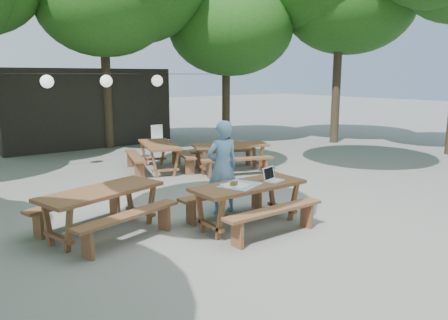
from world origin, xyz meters
TOP-DOWN VIEW (x-y plane):
  - ground at (0.00, 0.00)m, footprint 80.00×80.00m
  - pavilion at (0.50, 10.50)m, footprint 6.00×3.00m
  - main_picnic_table at (-0.34, -0.44)m, footprint 2.00×1.58m
  - picnic_table_nw at (-2.49, 0.67)m, footprint 2.25×2.03m
  - picnic_table_ne at (2.07, 3.24)m, footprint 2.32×2.13m
  - picnic_table_far_e at (0.56, 4.43)m, footprint 2.07×2.28m
  - woman at (-0.24, 0.44)m, footprint 0.68×0.49m
  - plastic_chair at (2.05, 7.14)m, footprint 0.48×0.48m
  - laptop at (0.11, -0.52)m, footprint 0.39×0.34m
  - tabletop_clutter at (-0.55, -0.43)m, footprint 0.81×0.75m
  - paper_lanterns at (-0.19, 6.00)m, footprint 9.00×0.34m

SIDE VIEW (x-z plane):
  - ground at x=0.00m, z-range 0.00..0.00m
  - plastic_chair at x=2.05m, z-range -0.19..0.71m
  - main_picnic_table at x=-0.34m, z-range 0.01..0.76m
  - picnic_table_nw at x=-2.49m, z-range 0.01..0.76m
  - picnic_table_ne at x=2.07m, z-range 0.01..0.76m
  - picnic_table_far_e at x=0.56m, z-range 0.01..0.76m
  - tabletop_clutter at x=-0.55m, z-range 0.72..0.80m
  - laptop at x=0.11m, z-range 0.69..0.93m
  - woman at x=-0.24m, z-range 0.00..1.75m
  - pavilion at x=0.50m, z-range 0.00..2.80m
  - paper_lanterns at x=-0.19m, z-range 2.21..2.59m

